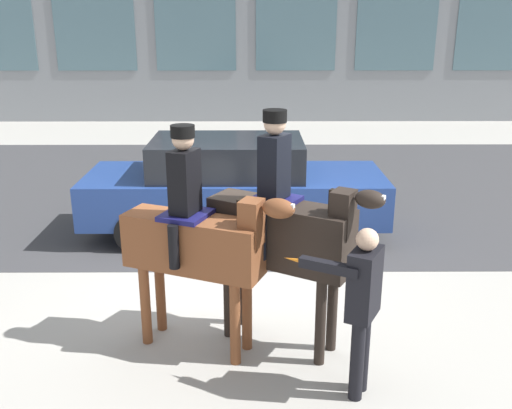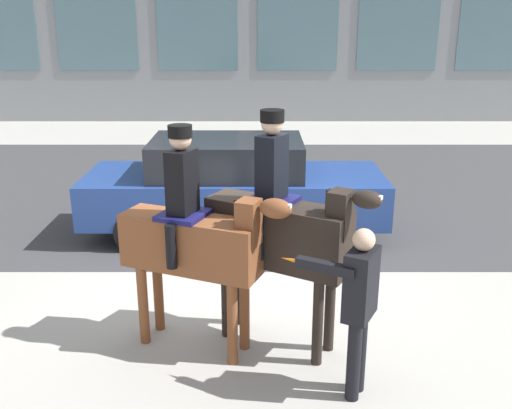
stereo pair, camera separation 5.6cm
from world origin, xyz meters
TOP-DOWN VIEW (x-y plane):
  - ground_plane at (0.00, 0.00)m, footprint 80.00×80.00m
  - road_surface at (0.00, 4.75)m, footprint 22.67×8.50m
  - mounted_horse_lead at (-0.35, -1.39)m, footprint 1.81×0.99m
  - mounted_horse_companion at (0.53, -1.33)m, footprint 1.76×1.20m
  - pedestrian_bystander at (1.21, -2.23)m, footprint 0.91×0.46m
  - street_car_near_lane at (-0.09, 2.05)m, footprint 4.80×1.80m

SIDE VIEW (x-z plane):
  - ground_plane at x=0.00m, z-range 0.00..0.00m
  - road_surface at x=0.00m, z-range 0.00..0.01m
  - street_car_near_lane at x=-0.09m, z-range 0.02..1.60m
  - pedestrian_bystander at x=1.21m, z-range 0.15..1.82m
  - mounted_horse_lead at x=-0.35m, z-range 0.05..2.47m
  - mounted_horse_companion at x=0.53m, z-range 0.05..2.61m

